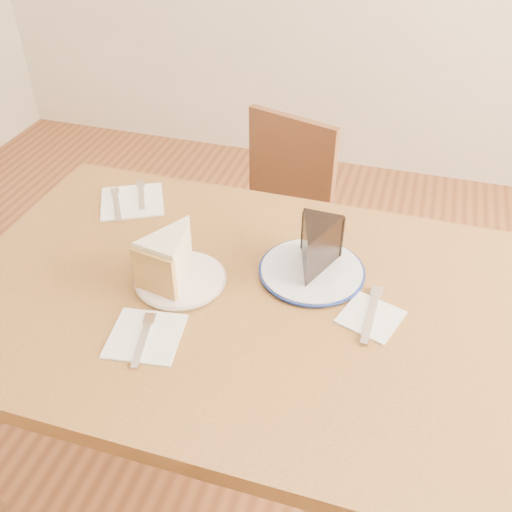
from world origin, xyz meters
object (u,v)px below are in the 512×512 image
at_px(table, 236,325).
at_px(chocolate_cake, 314,251).
at_px(carrot_cake, 174,255).
at_px(plate_navy, 312,271).
at_px(chair_far, 271,223).
at_px(plate_cream, 181,279).

height_order(table, chocolate_cake, chocolate_cake).
bearing_deg(carrot_cake, plate_navy, 29.63).
bearing_deg(plate_navy, table, -142.51).
bearing_deg(chocolate_cake, chair_far, -63.97).
relative_size(chair_far, chocolate_cake, 6.08).
distance_m(table, carrot_cake, 0.21).
xyz_separation_m(plate_cream, plate_navy, (0.26, 0.11, 0.00)).
relative_size(table, plate_cream, 6.45).
relative_size(chair_far, carrot_cake, 5.76).
xyz_separation_m(plate_navy, chocolate_cake, (0.00, 0.00, 0.05)).
bearing_deg(carrot_cake, chocolate_cake, 29.49).
distance_m(table, chocolate_cake, 0.24).
xyz_separation_m(chair_far, plate_navy, (0.25, -0.60, 0.32)).
height_order(table, carrot_cake, carrot_cake).
bearing_deg(plate_navy, chocolate_cake, 2.41).
height_order(chair_far, chocolate_cake, chocolate_cake).
bearing_deg(chocolate_cake, carrot_cake, 22.09).
bearing_deg(chair_far, plate_cream, 106.42).
relative_size(plate_navy, chocolate_cake, 1.73).
bearing_deg(plate_navy, carrot_cake, -160.45).
bearing_deg(carrot_cake, plate_cream, -26.46).
height_order(table, plate_cream, plate_cream).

